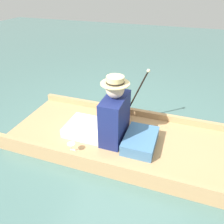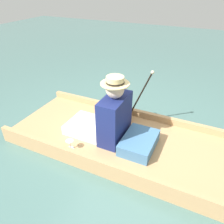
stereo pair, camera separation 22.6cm
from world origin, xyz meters
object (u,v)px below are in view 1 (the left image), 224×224
at_px(teddy_bear, 120,106).
at_px(walking_cane, 138,90).
at_px(seated_person, 108,117).
at_px(wine_glass, 71,146).

xyz_separation_m(teddy_bear, walking_cane, (0.09, -0.22, 0.22)).
distance_m(seated_person, wine_glass, 0.51).
relative_size(wine_glass, walking_cane, 0.16).
relative_size(seated_person, wine_glass, 6.83).
bearing_deg(seated_person, wine_glass, 137.03).
bearing_deg(teddy_bear, walking_cane, -66.60).
relative_size(seated_person, walking_cane, 1.09).
height_order(wine_glass, walking_cane, walking_cane).
bearing_deg(wine_glass, seated_person, -35.12).
height_order(seated_person, wine_glass, seated_person).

